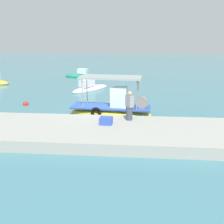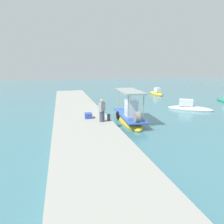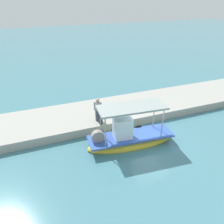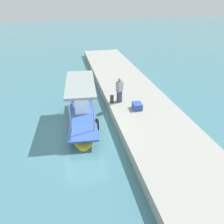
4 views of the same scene
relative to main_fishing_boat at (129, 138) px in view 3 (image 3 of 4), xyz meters
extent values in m
plane|color=teal|center=(-1.46, 0.16, -0.48)|extent=(120.00, 120.00, 0.00)
cube|color=#A5A29A|center=(-1.46, -4.07, -0.18)|extent=(36.00, 4.38, 0.61)
ellipsoid|color=gold|center=(-0.10, 0.02, -0.38)|extent=(5.85, 2.08, 0.90)
cube|color=#3254AD|center=(-0.10, 0.02, 0.12)|extent=(5.63, 2.06, 0.10)
cube|color=white|center=(0.47, -0.03, 0.80)|extent=(1.17, 0.97, 1.47)
cylinder|color=gray|center=(1.78, 0.47, 1.10)|extent=(0.07, 0.07, 2.07)
cylinder|color=gray|center=(1.68, -0.75, 1.10)|extent=(0.07, 0.07, 2.07)
cylinder|color=gray|center=(-1.88, 0.78, 1.10)|extent=(0.07, 0.07, 2.07)
cylinder|color=gray|center=(-1.98, -0.44, 1.10)|extent=(0.07, 0.07, 2.07)
cube|color=#95A19D|center=(-0.10, 0.02, 2.20)|extent=(4.29, 1.96, 0.12)
torus|color=black|center=(-1.03, -0.74, -0.08)|extent=(0.75, 0.24, 0.74)
cylinder|color=gray|center=(2.07, -0.17, 0.52)|extent=(0.83, 0.42, 0.80)
cylinder|color=#3F475A|center=(1.23, -2.67, 0.53)|extent=(0.54, 0.54, 0.80)
cube|color=#95959A|center=(1.23, -2.67, 1.26)|extent=(0.51, 0.55, 0.66)
sphere|color=tan|center=(1.23, -2.67, 1.72)|extent=(0.26, 0.26, 0.26)
cylinder|color=#2D2D33|center=(1.20, -2.13, 0.38)|extent=(0.24, 0.24, 0.52)
cube|color=#334FAE|center=(-0.05, -3.53, 0.32)|extent=(0.73, 0.59, 0.40)
camera|label=1|loc=(1.35, -16.58, 4.91)|focal=39.71mm
camera|label=2|loc=(14.97, -5.57, 4.17)|focal=30.64mm
camera|label=3|loc=(5.39, 10.86, 8.36)|focal=36.17mm
camera|label=4|loc=(-11.68, 0.74, 6.71)|focal=34.36mm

